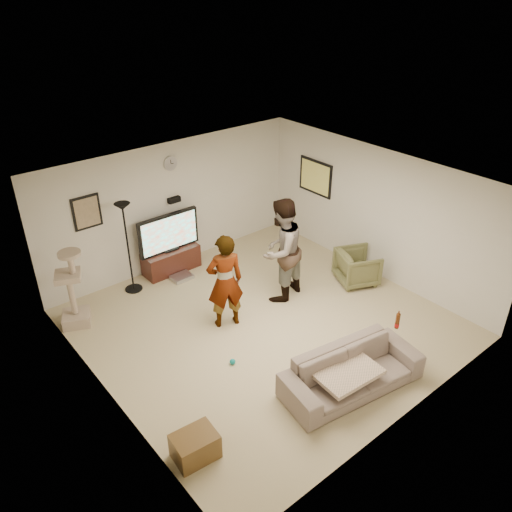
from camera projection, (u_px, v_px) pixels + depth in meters
floor at (264, 324)px, 8.62m from camera, size 5.50×5.50×0.02m
ceiling at (266, 185)px, 7.38m from camera, size 5.50×5.50×0.02m
wall_back at (173, 205)px, 9.84m from camera, size 5.50×0.04×2.50m
wall_front at (412, 347)px, 6.16m from camera, size 5.50×0.04×2.50m
wall_left at (101, 328)px, 6.47m from camera, size 0.04×5.50×2.50m
wall_right at (376, 213)px, 9.52m from camera, size 0.04×5.50×2.50m
wall_clock at (170, 163)px, 9.40m from camera, size 0.26×0.04×0.26m
wall_speaker at (174, 200)px, 9.74m from camera, size 0.25×0.10×0.10m
picture_back at (87, 212)px, 8.71m from camera, size 0.42×0.03×0.52m
picture_right at (315, 177)px, 10.46m from camera, size 0.03×0.78×0.62m
tv_stand at (171, 260)px, 10.02m from camera, size 1.12×0.45×0.47m
console_box at (182, 277)px, 9.84m from camera, size 0.40×0.30×0.07m
tv at (169, 233)px, 9.72m from camera, size 1.26×0.08×0.75m
tv_screen at (170, 233)px, 9.69m from camera, size 1.16×0.01×0.66m
floor_lamp at (128, 249)px, 9.10m from camera, size 0.32×0.32×1.74m
cat_tree at (70, 289)px, 8.29m from camera, size 0.58×0.58×1.38m
person_left at (225, 282)px, 8.21m from camera, size 0.71×0.58×1.67m
person_right at (281, 250)px, 8.87m from camera, size 1.07×0.92×1.91m
sofa at (352, 371)px, 7.15m from camera, size 2.16×1.13×0.60m
throw_blanket at (345, 371)px, 7.01m from camera, size 0.95×0.77×0.06m
beer_bottle at (397, 321)px, 7.47m from camera, size 0.06×0.06×0.25m
armchair at (357, 267)px, 9.60m from camera, size 0.95×0.94×0.66m
side_table at (195, 446)px, 6.18m from camera, size 0.57×0.45×0.36m
toy_ball at (233, 362)px, 7.71m from camera, size 0.09×0.09×0.09m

